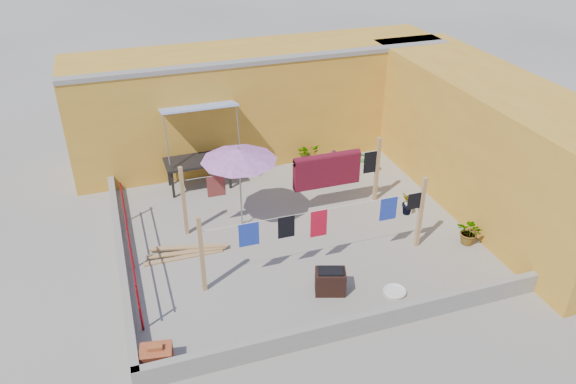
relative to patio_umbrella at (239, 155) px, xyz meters
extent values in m
plane|color=#9E998E|center=(1.15, -0.70, -1.93)|extent=(80.00, 80.00, 0.00)
cube|color=gold|center=(1.65, 4.00, -0.33)|extent=(11.00, 2.40, 3.20)
cube|color=gray|center=(1.65, 2.95, 1.22)|extent=(11.00, 0.35, 0.12)
cube|color=#2D51B2|center=(-0.45, 2.45, 0.32)|extent=(2.00, 0.79, 0.22)
cylinder|color=gray|center=(-1.40, 2.08, -0.33)|extent=(0.03, 0.30, 1.28)
cylinder|color=gray|center=(0.50, 2.08, -0.33)|extent=(0.03, 0.30, 1.28)
cube|color=gold|center=(6.35, -0.70, -0.33)|extent=(2.40, 9.00, 3.20)
cube|color=gray|center=(1.15, -4.28, -1.71)|extent=(8.30, 0.16, 0.44)
cube|color=gray|center=(-2.93, -0.70, -1.71)|extent=(0.16, 7.30, 0.44)
cylinder|color=maroon|center=(-2.70, -2.90, -1.38)|extent=(0.05, 0.05, 1.10)
cylinder|color=maroon|center=(-2.70, -0.90, -1.38)|extent=(0.05, 0.05, 1.10)
cylinder|color=maroon|center=(-2.70, 1.10, -1.38)|extent=(0.05, 0.05, 1.10)
cylinder|color=maroon|center=(-2.70, -0.90, -0.88)|extent=(0.04, 4.20, 0.04)
cylinder|color=maroon|center=(-2.70, -0.90, -1.33)|extent=(0.04, 4.20, 0.04)
cube|color=tan|center=(-1.35, -2.10, -1.03)|extent=(0.09, 0.09, 1.80)
cube|color=tan|center=(3.65, -2.10, -1.03)|extent=(0.09, 0.09, 1.80)
cube|color=tan|center=(3.65, 0.10, -1.03)|extent=(0.09, 0.09, 1.80)
cube|color=tan|center=(-1.35, 0.10, -1.03)|extent=(0.09, 0.09, 1.80)
cylinder|color=silver|center=(1.15, -2.10, -0.48)|extent=(5.00, 0.01, 0.01)
cylinder|color=silver|center=(1.15, 0.10, -0.48)|extent=(5.00, 0.01, 0.01)
cube|color=#530D1C|center=(2.25, 0.10, -0.84)|extent=(1.73, 0.22, 0.81)
cube|color=black|center=(3.45, 0.10, -0.78)|extent=(0.37, 0.02, 0.60)
cube|color=maroon|center=(-0.56, 0.10, -0.76)|extent=(0.44, 0.02, 0.55)
cube|color=#1D34A0|center=(-0.35, -2.10, -0.75)|extent=(0.43, 0.02, 0.55)
cube|color=black|center=(0.45, -2.10, -0.74)|extent=(0.36, 0.02, 0.52)
cube|color=red|center=(1.18, -2.10, -0.80)|extent=(0.37, 0.02, 0.64)
cube|color=#1D34A0|center=(2.82, -2.10, -0.76)|extent=(0.40, 0.02, 0.56)
cube|color=black|center=(3.45, -2.10, -0.68)|extent=(0.33, 0.02, 0.41)
cylinder|color=gray|center=(0.00, 0.00, -1.90)|extent=(0.32, 0.32, 0.05)
cylinder|color=gray|center=(0.00, 0.00, -0.90)|extent=(0.04, 0.04, 2.05)
cone|color=#D070BE|center=(0.00, 0.00, 0.01)|extent=(2.07, 2.07, 0.29)
cylinder|color=gray|center=(0.00, 0.00, 0.18)|extent=(0.04, 0.04, 0.09)
cube|color=black|center=(-0.62, 2.27, -1.13)|extent=(1.79, 0.91, 0.07)
cube|color=black|center=(-1.39, 1.91, -1.54)|extent=(0.07, 0.07, 0.78)
cube|color=black|center=(-1.40, 2.62, -1.54)|extent=(0.07, 0.07, 0.78)
cube|color=black|center=(0.17, 1.93, -1.54)|extent=(0.07, 0.07, 0.78)
cube|color=black|center=(0.16, 2.64, -1.54)|extent=(0.07, 0.07, 0.78)
cube|color=#AD4328|center=(-2.55, -3.90, -1.73)|extent=(0.62, 0.50, 0.41)
cube|color=#A55226|center=(-2.55, -3.90, -1.48)|extent=(0.27, 0.16, 0.08)
cube|color=tan|center=(-1.59, -0.87, -1.91)|extent=(1.78, 0.13, 0.04)
cube|color=tan|center=(-1.51, -0.75, -1.87)|extent=(1.79, 0.28, 0.04)
cube|color=tan|center=(-1.43, -0.63, -1.83)|extent=(1.77, 0.53, 0.04)
cube|color=black|center=(1.11, -2.99, -1.67)|extent=(0.72, 0.59, 0.52)
cube|color=black|center=(1.11, -2.99, -1.39)|extent=(0.59, 0.46, 0.04)
cylinder|color=silver|center=(2.37, -3.48, -1.90)|extent=(0.46, 0.46, 0.06)
torus|color=silver|center=(2.37, -3.48, -1.87)|extent=(0.49, 0.49, 0.05)
cylinder|color=silver|center=(4.16, -0.78, -1.79)|extent=(0.21, 0.21, 0.28)
cylinder|color=silver|center=(4.16, -0.78, -1.63)|extent=(0.06, 0.06, 0.05)
cylinder|color=silver|center=(4.34, 1.56, -1.77)|extent=(0.24, 0.24, 0.33)
cylinder|color=silver|center=(4.34, 1.56, -1.58)|extent=(0.07, 0.07, 0.05)
torus|color=#1A7721|center=(4.31, 2.43, -1.91)|extent=(0.53, 0.53, 0.04)
torus|color=#1A7721|center=(4.31, 2.43, -1.87)|extent=(0.45, 0.45, 0.04)
imported|color=#1C5618|center=(2.63, 2.50, -1.57)|extent=(0.76, 0.70, 0.71)
imported|color=#1C5618|center=(3.28, 1.87, -1.59)|extent=(0.48, 0.48, 0.68)
imported|color=#1C5618|center=(3.32, 1.34, -1.50)|extent=(0.54, 0.52, 0.86)
imported|color=#1C5618|center=(4.10, -0.83, -1.60)|extent=(0.42, 0.45, 0.65)
imported|color=#1C5618|center=(4.85, -2.42, -1.60)|extent=(0.76, 0.78, 0.65)
camera|label=1|loc=(-2.60, -11.33, 5.74)|focal=35.00mm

